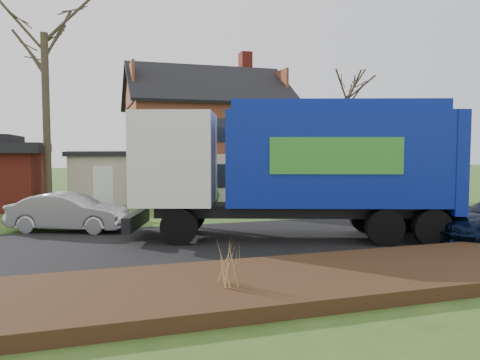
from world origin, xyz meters
name	(u,v)px	position (x,y,z in m)	size (l,w,h in m)	color
ground	(244,240)	(0.00, 0.00, 0.00)	(120.00, 120.00, 0.00)	#304D19
road	(244,240)	(0.00, 0.00, 0.01)	(80.00, 7.00, 0.02)	black
mulch_verge	(319,279)	(0.00, -5.30, 0.15)	(80.00, 3.50, 0.30)	black
main_house	(197,132)	(1.49, 13.91, 4.03)	(12.95, 8.95, 9.26)	beige
garbage_truck	(300,161)	(1.88, -0.22, 2.62)	(10.97, 6.11, 4.55)	black
silver_sedan	(69,212)	(-5.57, 3.56, 0.70)	(1.48, 4.25, 1.40)	#9A9DA1
tree_front_west	(43,6)	(-6.78, 9.99, 9.77)	(3.99, 3.99, 11.86)	#413727
tree_front_east	(347,79)	(10.32, 11.18, 7.23)	(3.20, 3.20, 8.89)	#3E3125
tree_back	(178,76)	(1.63, 20.91, 8.43)	(3.19, 3.19, 10.11)	#413027
grass_clump_mid	(229,263)	(-2.17, -5.68, 0.75)	(0.33, 0.27, 0.91)	#9E7545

